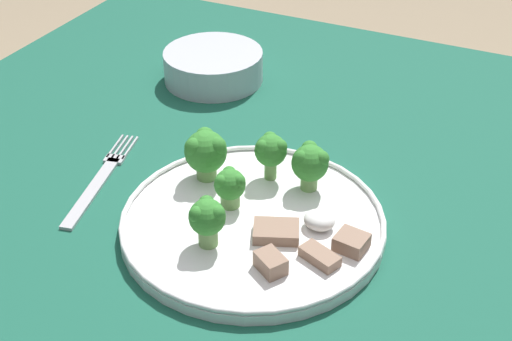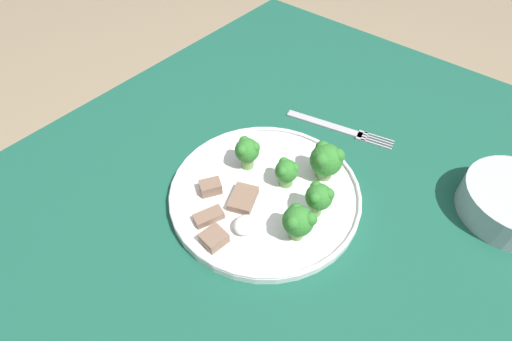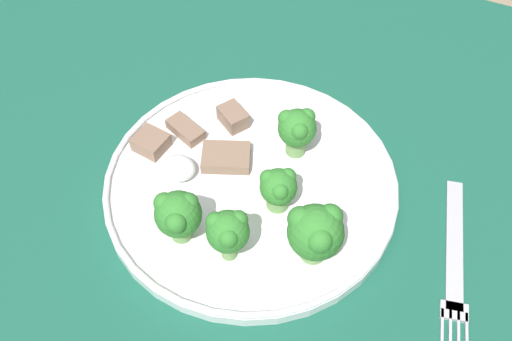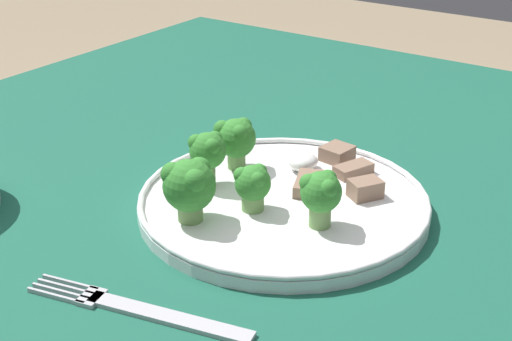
% 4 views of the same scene
% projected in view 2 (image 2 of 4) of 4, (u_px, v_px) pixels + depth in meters
% --- Properties ---
extents(table, '(1.12, 0.98, 0.76)m').
position_uv_depth(table, '(296.00, 271.00, 0.64)').
color(table, '#195642').
rests_on(table, ground_plane).
extents(dinner_plate, '(0.29, 0.29, 0.02)m').
position_uv_depth(dinner_plate, '(265.00, 193.00, 0.60)').
color(dinner_plate, white).
rests_on(dinner_plate, table).
extents(fork, '(0.06, 0.19, 0.00)m').
position_uv_depth(fork, '(338.00, 128.00, 0.71)').
color(fork, '#B2B2B7').
rests_on(fork, table).
extents(broccoli_floret_near_rim_left, '(0.04, 0.04, 0.06)m').
position_uv_depth(broccoli_floret_near_rim_left, '(300.00, 222.00, 0.52)').
color(broccoli_floret_near_rim_left, '#709E56').
rests_on(broccoli_floret_near_rim_left, dinner_plate).
extents(broccoli_floret_center_left, '(0.04, 0.04, 0.05)m').
position_uv_depth(broccoli_floret_center_left, '(247.00, 151.00, 0.61)').
color(broccoli_floret_center_left, '#709E56').
rests_on(broccoli_floret_center_left, dinner_plate).
extents(broccoli_floret_back_left, '(0.05, 0.05, 0.06)m').
position_uv_depth(broccoli_floret_back_left, '(326.00, 160.00, 0.59)').
color(broccoli_floret_back_left, '#709E56').
rests_on(broccoli_floret_back_left, dinner_plate).
extents(broccoli_floret_front_left, '(0.04, 0.04, 0.06)m').
position_uv_depth(broccoli_floret_front_left, '(319.00, 197.00, 0.54)').
color(broccoli_floret_front_left, '#709E56').
rests_on(broccoli_floret_front_left, dinner_plate).
extents(broccoli_floret_center_back, '(0.04, 0.03, 0.05)m').
position_uv_depth(broccoli_floret_center_back, '(287.00, 171.00, 0.59)').
color(broccoli_floret_center_back, '#709E56').
rests_on(broccoli_floret_center_back, dinner_plate).
extents(meat_slice_front_slice, '(0.04, 0.04, 0.02)m').
position_uv_depth(meat_slice_front_slice, '(211.00, 187.00, 0.59)').
color(meat_slice_front_slice, '#846651').
rests_on(meat_slice_front_slice, dinner_plate).
extents(meat_slice_middle_slice, '(0.06, 0.05, 0.01)m').
position_uv_depth(meat_slice_middle_slice, '(243.00, 199.00, 0.58)').
color(meat_slice_middle_slice, '#846651').
rests_on(meat_slice_middle_slice, dinner_plate).
extents(meat_slice_rear_slice, '(0.03, 0.03, 0.02)m').
position_uv_depth(meat_slice_rear_slice, '(214.00, 238.00, 0.54)').
color(meat_slice_rear_slice, '#846651').
rests_on(meat_slice_rear_slice, dinner_plate).
extents(meat_slice_edge_slice, '(0.05, 0.03, 0.01)m').
position_uv_depth(meat_slice_edge_slice, '(209.00, 217.00, 0.56)').
color(meat_slice_edge_slice, '#846651').
rests_on(meat_slice_edge_slice, dinner_plate).
extents(sauce_dollop, '(0.03, 0.03, 0.02)m').
position_uv_depth(sauce_dollop, '(245.00, 225.00, 0.55)').
color(sauce_dollop, white).
rests_on(sauce_dollop, dinner_plate).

